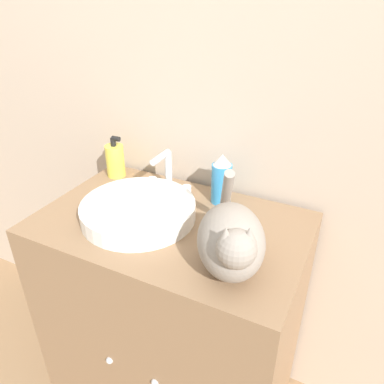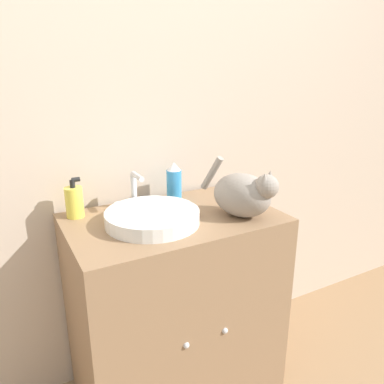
# 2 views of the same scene
# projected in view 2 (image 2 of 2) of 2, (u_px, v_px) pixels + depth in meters

# --- Properties ---
(wall_back) EXTENTS (6.00, 0.05, 2.50)m
(wall_back) POSITION_uv_depth(u_px,v_px,m) (141.00, 110.00, 1.61)
(wall_back) COLOR #C6B29E
(wall_back) RESTS_ON ground_plane
(vanity_cabinet) EXTENTS (0.83, 0.54, 0.86)m
(vanity_cabinet) POSITION_uv_depth(u_px,v_px,m) (175.00, 310.00, 1.61)
(vanity_cabinet) COLOR #8C6B4C
(vanity_cabinet) RESTS_ON ground_plane
(sink_basin) EXTENTS (0.35, 0.35, 0.05)m
(sink_basin) POSITION_uv_depth(u_px,v_px,m) (152.00, 217.00, 1.40)
(sink_basin) COLOR white
(sink_basin) RESTS_ON vanity_cabinet
(faucet) EXTENTS (0.17, 0.11, 0.16)m
(faucet) POSITION_uv_depth(u_px,v_px,m) (135.00, 192.00, 1.54)
(faucet) COLOR silver
(faucet) RESTS_ON vanity_cabinet
(cat) EXTENTS (0.26, 0.33, 0.23)m
(cat) POSITION_uv_depth(u_px,v_px,m) (244.00, 194.00, 1.45)
(cat) COLOR gray
(cat) RESTS_ON vanity_cabinet
(soap_bottle) EXTENTS (0.07, 0.07, 0.16)m
(soap_bottle) POSITION_uv_depth(u_px,v_px,m) (74.00, 202.00, 1.46)
(soap_bottle) COLOR #EADB4C
(soap_bottle) RESTS_ON vanity_cabinet
(spray_bottle) EXTENTS (0.07, 0.07, 0.17)m
(spray_bottle) POSITION_uv_depth(u_px,v_px,m) (174.00, 182.00, 1.64)
(spray_bottle) COLOR #338CCC
(spray_bottle) RESTS_ON vanity_cabinet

